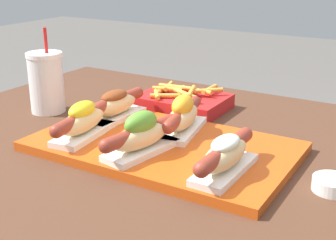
{
  "coord_description": "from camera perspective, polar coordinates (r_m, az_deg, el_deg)",
  "views": [
    {
      "loc": [
        0.39,
        -0.78,
        1.13
      ],
      "look_at": [
        -0.06,
        -0.03,
        0.82
      ],
      "focal_mm": 50.0,
      "sensor_mm": 36.0,
      "label": 1
    }
  ],
  "objects": [
    {
      "name": "fries_basket",
      "position": [
        1.17,
        1.8,
        2.33
      ],
      "size": [
        0.21,
        0.16,
        0.06
      ],
      "color": "red",
      "rests_on": "patio_table"
    },
    {
      "name": "hot_dog_0",
      "position": [
        0.95,
        -10.34,
        -0.07
      ],
      "size": [
        0.08,
        0.2,
        0.07
      ],
      "color": "white",
      "rests_on": "serving_tray"
    },
    {
      "name": "drink_cup",
      "position": [
        1.17,
        -14.62,
        4.47
      ],
      "size": [
        0.09,
        0.09,
        0.21
      ],
      "color": "white",
      "rests_on": "patio_table"
    },
    {
      "name": "hot_dog_2",
      "position": [
        0.79,
        6.98,
        -4.26
      ],
      "size": [
        0.06,
        0.2,
        0.07
      ],
      "color": "white",
      "rests_on": "serving_tray"
    },
    {
      "name": "serving_tray",
      "position": [
        0.92,
        -0.64,
        -3.22
      ],
      "size": [
        0.51,
        0.3,
        0.02
      ],
      "color": "#CC4C14",
      "rests_on": "patio_table"
    },
    {
      "name": "hot_dog_3",
      "position": [
        1.04,
        -6.5,
        1.82
      ],
      "size": [
        0.07,
        0.2,
        0.07
      ],
      "color": "white",
      "rests_on": "serving_tray"
    },
    {
      "name": "hot_dog_1",
      "position": [
        0.86,
        -3.29,
        -1.83
      ],
      "size": [
        0.09,
        0.2,
        0.08
      ],
      "color": "white",
      "rests_on": "serving_tray"
    },
    {
      "name": "sauce_bowl",
      "position": [
        0.82,
        19.44,
        -7.35
      ],
      "size": [
        0.07,
        0.07,
        0.02
      ],
      "color": "white",
      "rests_on": "patio_table"
    },
    {
      "name": "hot_dog_4",
      "position": [
        0.96,
        1.79,
        0.48
      ],
      "size": [
        0.09,
        0.2,
        0.08
      ],
      "color": "white",
      "rests_on": "serving_tray"
    }
  ]
}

